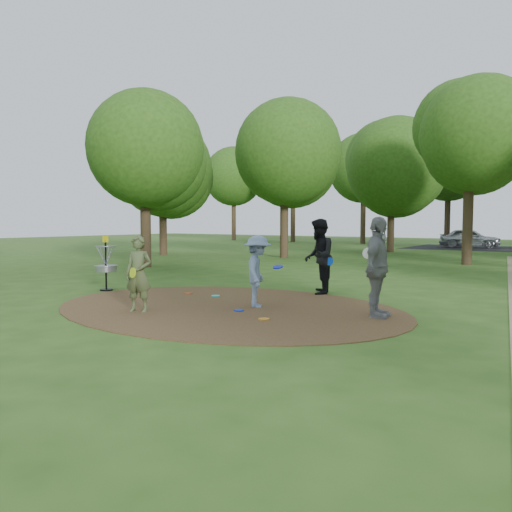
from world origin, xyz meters
The scene contains 13 objects.
ground centered at (0.00, 0.00, 0.00)m, with size 100.00×100.00×0.00m, color #2D5119.
dirt_clearing centered at (0.00, 0.00, 0.01)m, with size 8.40×8.40×0.02m, color #47301C.
player_observer_with_disc centered at (-1.19, -1.49, 0.82)m, with size 0.70×0.57×1.64m.
player_throwing_with_disc centered at (0.58, 0.43, 0.82)m, with size 1.21×1.22×1.64m.
player_walking_with_disc centered at (0.74, 3.06, 1.01)m, with size 1.09×1.20×2.02m.
player_waiting_with_disc centered at (3.24, 0.78, 1.02)m, with size 0.65×1.25×2.04m.
disc_ground_cyan centered at (-1.21, 1.12, 0.03)m, with size 0.22×0.22×0.02m, color #1CE0D8.
disc_ground_blue centered at (0.53, -0.23, 0.03)m, with size 0.22×0.22×0.02m, color #0B24C8.
disc_ground_red centered at (-2.08, 1.04, 0.03)m, with size 0.22×0.22×0.02m, color #C34213.
car_left centered at (-0.90, 29.98, 0.71)m, with size 1.67×4.16×1.42m, color #ACADB4.
disc_ground_orange centered at (1.51, -0.72, 0.03)m, with size 0.22×0.22×0.02m, color orange.
disc_golf_basket centered at (-4.50, 0.30, 0.87)m, with size 0.63×0.63×1.54m.
tree_ring centered at (0.65, 10.01, 5.17)m, with size 37.52×45.70×9.27m.
Camera 1 is at (6.88, -8.77, 1.95)m, focal length 35.00 mm.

